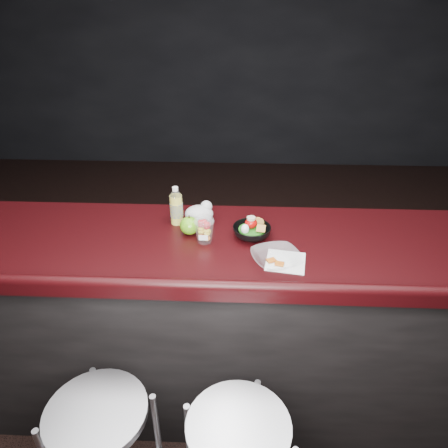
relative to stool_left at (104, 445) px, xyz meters
The scene contains 11 objects.
ground 0.81m from the stool_left, 37.79° to the left, with size 8.00×8.00×0.00m, color black.
room_shell 1.43m from the stool_left, 37.79° to the left, with size 8.00×8.00×8.00m.
counter 0.83m from the stool_left, 54.38° to the left, with size 4.06×0.71×1.02m.
stool_left is the anchor object (origin of this frame).
lemonade_bottle 1.02m from the stool_left, 77.86° to the left, with size 0.06×0.06×0.19m.
fruit_cup 0.93m from the stool_left, 63.87° to the left, with size 0.09×0.09×0.13m.
green_apple 0.94m from the stool_left, 70.96° to the left, with size 0.09×0.09×0.09m.
plastic_bag 1.05m from the stool_left, 71.24° to the left, with size 0.14×0.12×0.10m.
snack_bowl 1.04m from the stool_left, 52.97° to the left, with size 0.18×0.18×0.10m.
takeout_bowl 0.96m from the stool_left, 38.25° to the left, with size 0.25×0.25×0.05m.
paper_napkin 0.99m from the stool_left, 37.35° to the left, with size 0.16×0.16×0.00m, color white.
Camera 1 is at (0.00, -1.24, 1.98)m, focal length 32.00 mm.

